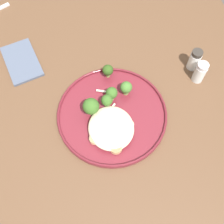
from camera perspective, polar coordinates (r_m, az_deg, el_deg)
The scene contains 21 objects.
ground at distance 1.42m, azimuth -1.92°, elevation -14.21°, with size 6.00×6.00×0.00m, color #47423D.
wooden_dining_table at distance 0.80m, azimuth -3.34°, elevation -3.29°, with size 1.40×1.00×0.74m.
dinner_plate at distance 0.71m, azimuth 0.00°, elevation -0.42°, with size 0.29×0.29×0.02m.
noodle_bed at distance 0.68m, azimuth -0.18°, elevation -3.35°, with size 0.12×0.11×0.03m.
seared_scallop_center_golden at distance 0.69m, azimuth -1.13°, elevation -2.06°, with size 0.02×0.02×0.02m.
seared_scallop_front_small at distance 0.68m, azimuth -0.77°, elevation -3.58°, with size 0.03×0.03×0.01m.
seared_scallop_tiny_bay at distance 0.67m, azimuth -0.21°, elevation -5.39°, with size 0.03×0.03×0.01m.
seared_scallop_left_edge at distance 0.68m, azimuth 1.33°, elevation -3.47°, with size 0.02×0.02×0.02m.
seared_scallop_right_edge at distance 0.67m, azimuth -3.75°, elevation -5.72°, with size 0.02×0.02×0.02m.
seared_scallop_rear_pale at distance 0.66m, azimuth 0.80°, elevation -7.41°, with size 0.03×0.03×0.02m.
seared_scallop_large_seared at distance 0.69m, azimuth 3.47°, elevation -2.84°, with size 0.03×0.03×0.01m.
broccoli_floret_left_leaning at distance 0.75m, azimuth -0.89°, elevation 8.74°, with size 0.03×0.03×0.04m.
broccoli_floret_front_edge at distance 0.68m, azimuth -4.49°, elevation 1.43°, with size 0.04×0.04×0.06m.
broccoli_floret_center_pile at distance 0.70m, azimuth -1.08°, elevation 2.37°, with size 0.03×0.03×0.05m.
broccoli_floret_split_head at distance 0.72m, azimuth 2.99°, elevation 5.12°, with size 0.03×0.03×0.04m.
broccoli_floret_beside_noodles at distance 0.71m, azimuth -0.07°, elevation 3.97°, with size 0.03×0.03×0.05m.
onion_sliver_pale_crescent at distance 0.74m, azimuth -1.41°, elevation 4.30°, with size 0.05×0.01×0.00m, color silver.
onion_sliver_curled_piece at distance 0.71m, azimuth -0.46°, elevation 0.64°, with size 0.05×0.01×0.00m, color silver.
folded_napkin at distance 0.86m, azimuth -18.46°, elevation 10.08°, with size 0.15×0.09×0.01m, color #4C566B.
salt_shaker at distance 0.79m, azimuth 18.02°, elevation 7.96°, with size 0.03×0.03×0.07m.
pepper_shaker at distance 0.82m, azimuth 16.98°, elevation 10.47°, with size 0.03×0.03×0.07m.
Camera 1 is at (-0.33, 0.02, 1.39)m, focal length 43.48 mm.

